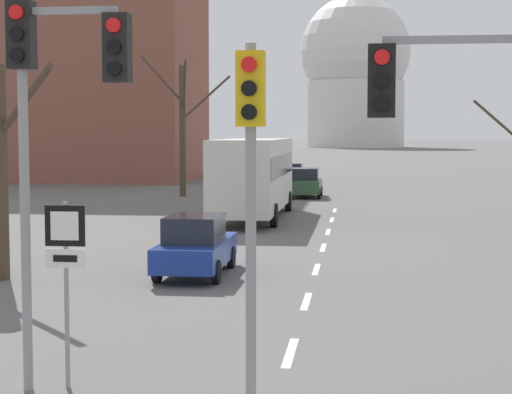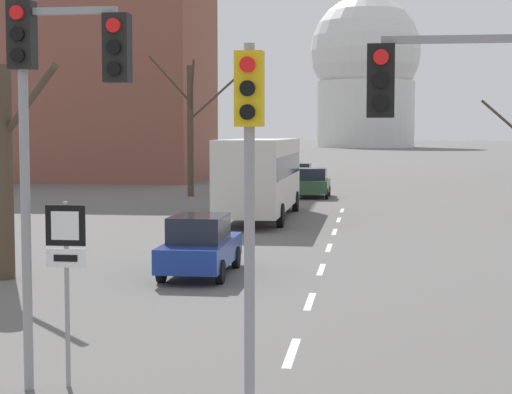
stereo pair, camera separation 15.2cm
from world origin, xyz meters
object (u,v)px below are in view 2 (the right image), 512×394
object	(u,v)px
sedan_near_right	(299,176)
city_bus	(261,172)
traffic_signal_near_right	(484,117)
sedan_near_left	(200,245)
traffic_signal_centre_tall	(249,159)
route_sign_post	(66,261)
traffic_signal_near_left	(54,93)
sedan_mid_centre	(312,183)

from	to	relation	value
sedan_near_right	city_bus	size ratio (longest dim) A/B	0.37
traffic_signal_near_right	sedan_near_left	size ratio (longest dim) A/B	1.28
traffic_signal_centre_tall	route_sign_post	distance (m)	3.42
traffic_signal_near_left	city_bus	xyz separation A→B (m)	(-0.22, 25.12, -2.28)
traffic_signal_near_left	route_sign_post	world-z (taller)	traffic_signal_near_left
sedan_mid_centre	sedan_near_right	bearing A→B (deg)	101.38
route_sign_post	city_bus	size ratio (longest dim) A/B	0.26
route_sign_post	sedan_mid_centre	world-z (taller)	route_sign_post
city_bus	sedan_near_left	bearing A→B (deg)	-88.94
traffic_signal_centre_tall	sedan_near_left	distance (m)	11.78
traffic_signal_near_right	sedan_mid_centre	bearing A→B (deg)	97.09
sedan_near_left	city_bus	bearing A→B (deg)	91.06
traffic_signal_near_left	city_bus	distance (m)	25.23
sedan_near_left	sedan_near_right	xyz separation A→B (m)	(-0.23, 34.36, 0.07)
sedan_near_right	sedan_mid_centre	bearing A→B (deg)	-78.62
sedan_near_right	city_bus	distance (m)	19.51
traffic_signal_near_right	sedan_near_right	size ratio (longest dim) A/B	1.29
traffic_signal_near_left	sedan_mid_centre	bearing A→B (deg)	88.18
traffic_signal_centre_tall	sedan_mid_centre	xyz separation A→B (m)	(-1.73, 38.63, -2.58)
sedan_near_left	route_sign_post	bearing A→B (deg)	-89.94
route_sign_post	sedan_near_left	xyz separation A→B (m)	(-0.01, 10.04, -1.10)
route_sign_post	city_bus	xyz separation A→B (m)	(-0.29, 24.93, 0.16)
sedan_near_left	sedan_near_right	world-z (taller)	sedan_near_right
sedan_near_right	city_bus	xyz separation A→B (m)	(-0.04, -19.48, 1.19)
traffic_signal_near_left	city_bus	bearing A→B (deg)	90.50
traffic_signal_near_left	route_sign_post	xyz separation A→B (m)	(0.07, 0.19, -2.44)
sedan_near_left	sedan_mid_centre	bearing A→B (deg)	87.61
traffic_signal_near_right	sedan_near_left	distance (m)	12.51
traffic_signal_near_right	sedan_near_right	distance (m)	45.45
sedan_near_right	city_bus	bearing A→B (deg)	-90.13
traffic_signal_near_right	sedan_mid_centre	distance (m)	38.51
traffic_signal_near_right	route_sign_post	size ratio (longest dim) A/B	1.89
traffic_signal_near_right	city_bus	xyz separation A→B (m)	(-6.16, 25.46, -1.92)
traffic_signal_centre_tall	sedan_mid_centre	bearing A→B (deg)	92.57
sedan_mid_centre	sedan_near_left	bearing A→B (deg)	-92.39
traffic_signal_near_left	sedan_near_right	distance (m)	44.73
traffic_signal_centre_tall	city_bus	bearing A→B (deg)	96.92
route_sign_post	city_bus	world-z (taller)	city_bus
city_bus	traffic_signal_centre_tall	bearing A→B (deg)	-83.08
traffic_signal_centre_tall	city_bus	xyz separation A→B (m)	(-3.15, 26.00, -1.38)
sedan_near_left	traffic_signal_centre_tall	bearing A→B (deg)	-75.48
route_sign_post	traffic_signal_near_right	bearing A→B (deg)	-5.17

